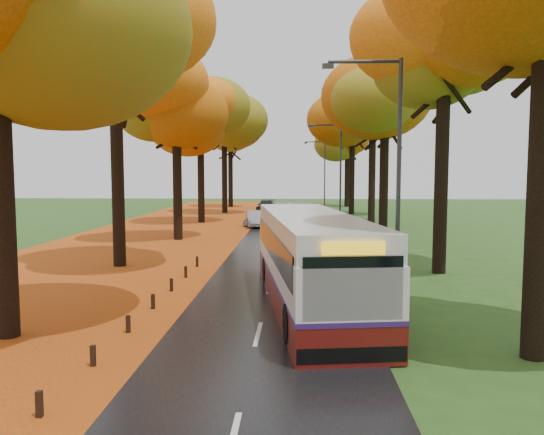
# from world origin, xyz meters

# --- Properties ---
(road) EXTENTS (6.50, 90.00, 0.04)m
(road) POSITION_xyz_m (0.00, 25.00, 0.02)
(road) COLOR black
(road) RESTS_ON ground
(centre_line) EXTENTS (0.12, 90.00, 0.01)m
(centre_line) POSITION_xyz_m (0.00, 25.00, 0.04)
(centre_line) COLOR silver
(centre_line) RESTS_ON road
(leaf_verge) EXTENTS (12.00, 90.00, 0.02)m
(leaf_verge) POSITION_xyz_m (-9.00, 25.00, 0.01)
(leaf_verge) COLOR maroon
(leaf_verge) RESTS_ON ground
(leaf_drift) EXTENTS (0.90, 90.00, 0.01)m
(leaf_drift) POSITION_xyz_m (-3.05, 25.00, 0.04)
(leaf_drift) COLOR orange
(leaf_drift) RESTS_ON road
(trees_left) EXTENTS (9.20, 74.00, 13.88)m
(trees_left) POSITION_xyz_m (-7.18, 27.06, 9.53)
(trees_left) COLOR black
(trees_left) RESTS_ON ground
(trees_right) EXTENTS (9.30, 74.20, 13.96)m
(trees_right) POSITION_xyz_m (7.19, 26.91, 9.69)
(trees_right) COLOR black
(trees_right) RESTS_ON ground
(bollard_row) EXTENTS (0.11, 23.51, 0.52)m
(bollard_row) POSITION_xyz_m (-3.70, 4.70, 0.26)
(bollard_row) COLOR black
(bollard_row) RESTS_ON ground
(streetlamp_near) EXTENTS (2.45, 0.18, 8.00)m
(streetlamp_near) POSITION_xyz_m (3.95, 8.00, 4.71)
(streetlamp_near) COLOR #333538
(streetlamp_near) RESTS_ON ground
(streetlamp_mid) EXTENTS (2.45, 0.18, 8.00)m
(streetlamp_mid) POSITION_xyz_m (3.95, 30.00, 4.71)
(streetlamp_mid) COLOR #333538
(streetlamp_mid) RESTS_ON ground
(streetlamp_far) EXTENTS (2.45, 0.18, 8.00)m
(streetlamp_far) POSITION_xyz_m (3.95, 52.00, 4.71)
(streetlamp_far) COLOR #333538
(streetlamp_far) RESTS_ON ground
(bus) EXTENTS (4.29, 12.01, 3.09)m
(bus) POSITION_xyz_m (1.56, 9.30, 1.66)
(bus) COLOR #59110D
(bus) RESTS_ON road
(car_white) EXTENTS (2.38, 3.93, 1.25)m
(car_white) POSITION_xyz_m (-2.28, 35.81, 0.67)
(car_white) COLOR #B8B8BD
(car_white) RESTS_ON road
(car_silver) EXTENTS (1.98, 4.15, 1.31)m
(car_silver) POSITION_xyz_m (-2.35, 34.80, 0.70)
(car_silver) COLOR gray
(car_silver) RESTS_ON road
(car_dark) EXTENTS (2.16, 4.73, 1.34)m
(car_dark) POSITION_xyz_m (-2.33, 50.11, 0.71)
(car_dark) COLOR black
(car_dark) RESTS_ON road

